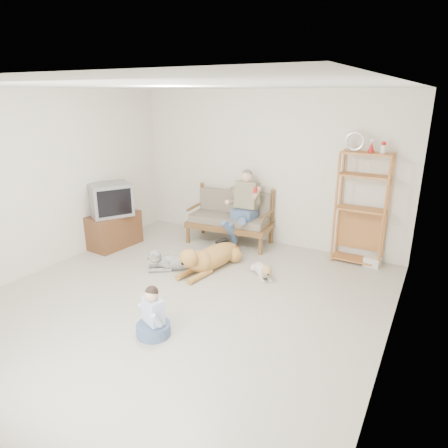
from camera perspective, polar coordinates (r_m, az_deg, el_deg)
The scene contains 16 objects.
floor at distance 5.36m, azimuth -6.49°, elevation -11.28°, with size 5.50×5.50×0.00m, color beige.
ceiling at distance 4.67m, azimuth -7.72°, elevation 18.94°, with size 5.50×5.50×0.00m, color silver.
wall_back at distance 7.19m, azimuth 6.03°, elevation 7.87°, with size 5.00×5.00×0.00m, color beige.
wall_left at distance 6.60m, azimuth -24.98°, elevation 5.35°, with size 5.50×5.50×0.00m, color beige.
wall_right at distance 3.98m, azimuth 23.57°, elevation -2.13°, with size 5.50×5.50×0.00m, color beige.
loveseat at distance 7.27m, azimuth 1.06°, elevation 1.07°, with size 1.56×0.84×0.95m.
man at distance 6.93m, azimuth 2.30°, elevation 1.48°, with size 0.52×0.75×1.21m.
etagere at distance 6.62m, azimuth 18.99°, elevation 2.21°, with size 0.79×0.35×2.09m.
book_stack at distance 6.79m, azimuth 20.41°, elevation -5.08°, with size 0.24×0.17×0.15m, color white.
tv_stand at distance 7.39m, azimuth -15.44°, elevation -0.82°, with size 0.58×0.94×0.60m.
crt_tv at distance 7.18m, azimuth -15.90°, elevation 3.40°, with size 0.80×0.85×0.56m.
wall_outlet at distance 7.98m, azimuth -2.51°, elevation 1.24°, with size 0.12×0.02×0.08m, color silver.
golden_retriever at distance 6.22m, azimuth -2.08°, elevation -4.82°, with size 0.55×1.58×0.48m.
shaggy_dog at distance 6.28m, azimuth -6.83°, elevation -5.30°, with size 0.91×0.76×0.33m.
terrier at distance 6.03m, azimuth 5.55°, elevation -6.60°, with size 0.50×0.52×0.25m.
child at distance 4.69m, azimuth -10.09°, elevation -13.03°, with size 0.39×0.39×0.61m.
Camera 1 is at (2.78, -3.75, 2.63)m, focal length 32.00 mm.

